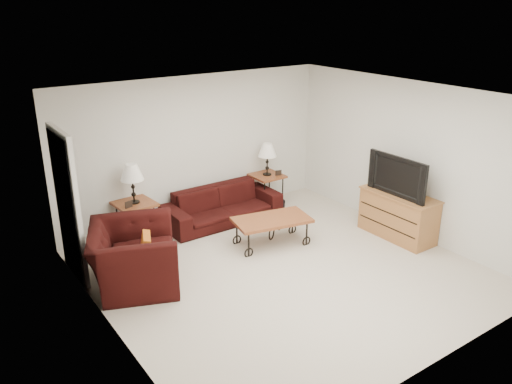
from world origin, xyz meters
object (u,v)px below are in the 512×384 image
lamp_right (267,159)px  television (401,175)px  armchair (133,256)px  backpack (274,201)px  sofa (222,205)px  coffee_table (272,231)px  tv_stand (398,215)px  side_table_left (136,221)px  lamp_left (133,184)px  side_table_right (267,190)px

lamp_right → television: (0.91, -2.34, 0.17)m
television → armchair: bearing=-104.3°
television → backpack: bearing=-151.3°
sofa → lamp_right: 1.26m
sofa → coffee_table: 1.23m
coffee_table → armchair: bearing=177.5°
television → backpack: (-1.06, 1.93, -0.81)m
tv_stand → backpack: 2.21m
coffee_table → armchair: 2.26m
side_table_left → lamp_left: 0.64m
lamp_right → lamp_left: bearing=180.0°
backpack → television: bearing=-80.0°
sofa → side_table_left: 1.52m
television → tv_stand: bearing=90.0°
side_table_right → television: (0.91, -2.34, 0.77)m
backpack → tv_stand: bearing=-79.5°
side_table_left → backpack: size_ratio=1.27×
lamp_left → coffee_table: 2.30m
side_table_right → backpack: side_table_right is taller
side_table_left → coffee_table: (1.68, -1.39, -0.10)m
side_table_left → lamp_left: bearing=0.0°
tv_stand → television: bearing=180.0°
side_table_left → television: 4.28m
side_table_left → television: size_ratio=0.57×
sofa → side_table_left: size_ratio=3.22×
side_table_right → armchair: size_ratio=0.47×
side_table_left → lamp_right: (2.61, 0.00, 0.58)m
lamp_right → sofa: bearing=-170.6°
tv_stand → television: size_ratio=1.12×
side_table_left → backpack: bearing=-9.4°
side_table_right → lamp_left: size_ratio=0.94×
sofa → television: size_ratio=1.85×
side_table_right → coffee_table: size_ratio=0.51×
sofa → lamp_right: lamp_right is taller
sofa → lamp_left: bearing=173.2°
armchair → backpack: (3.03, 0.89, -0.16)m
tv_stand → backpack: tv_stand is taller
lamp_right → armchair: (-3.18, -1.30, -0.49)m
tv_stand → armchair: bearing=165.8°
armchair → backpack: armchair is taller
armchair → lamp_right: bearing=-45.8°
backpack → lamp_left: bearing=151.9°
backpack → armchair: bearing=177.7°
coffee_table → side_table_left: bearing=140.3°
side_table_left → lamp_left: (0.00, 0.00, 0.64)m
sofa → coffee_table: bearing=-82.2°
side_table_right → lamp_right: size_ratio=1.00×
sofa → armchair: 2.37m
tv_stand → sofa: bearing=133.1°
sofa → lamp_left: size_ratio=3.22×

